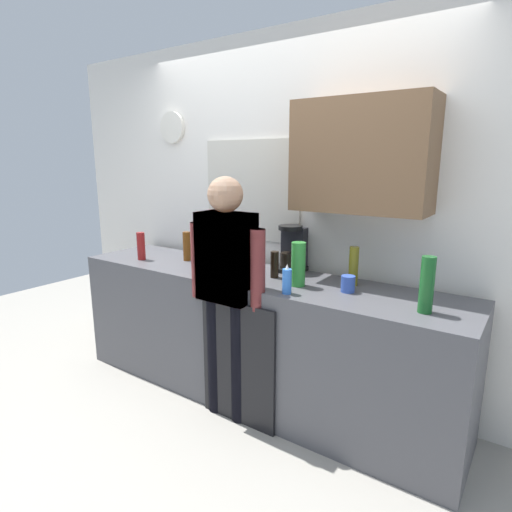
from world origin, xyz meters
TOP-DOWN VIEW (x-y plane):
  - ground_plane at (0.00, 0.00)m, footprint 8.00×8.00m
  - kitchen_counter at (0.00, 0.30)m, footprint 2.89×0.64m
  - dishwasher_panel at (0.11, -0.03)m, footprint 0.56×0.02m
  - back_wall_assembly at (0.08, 0.70)m, footprint 4.49×0.42m
  - coffee_maker at (0.15, 0.56)m, footprint 0.20×0.20m
  - bottle_red_vinegar at (-1.01, 0.17)m, footprint 0.06×0.06m
  - bottle_clear_soda at (0.38, 0.25)m, footprint 0.09×0.09m
  - bottle_amber_beer at (-0.68, 0.36)m, footprint 0.06×0.06m
  - bottle_green_wine at (1.16, 0.20)m, footprint 0.07×0.07m
  - bottle_dark_sauce at (0.15, 0.33)m, footprint 0.06×0.06m
  - bottle_olive_oil at (0.66, 0.45)m, footprint 0.06×0.06m
  - cup_blue_mug at (0.69, 0.30)m, footprint 0.08×0.08m
  - mixing_bowl at (-0.34, 0.27)m, footprint 0.22×0.22m
  - dish_soap at (0.40, 0.07)m, footprint 0.06×0.06m
  - person_at_sink at (0.00, 0.00)m, footprint 0.57×0.22m
  - person_guest at (0.00, 0.00)m, footprint 0.57×0.22m

SIDE VIEW (x-z plane):
  - ground_plane at x=0.00m, z-range 0.00..0.00m
  - dishwasher_panel at x=0.11m, z-range 0.00..0.82m
  - kitchen_counter at x=0.00m, z-range 0.00..0.92m
  - person_at_sink at x=0.00m, z-range 0.15..1.75m
  - person_guest at x=0.00m, z-range 0.15..1.75m
  - mixing_bowl at x=-0.34m, z-range 0.92..1.00m
  - cup_blue_mug at x=0.69m, z-range 0.92..1.02m
  - dish_soap at x=0.40m, z-range 0.90..1.08m
  - bottle_dark_sauce at x=0.15m, z-range 0.92..1.10m
  - bottle_red_vinegar at x=-1.01m, z-range 0.92..1.14m
  - bottle_amber_beer at x=-0.68m, z-range 0.92..1.15m
  - bottle_olive_oil at x=0.66m, z-range 0.92..1.17m
  - bottle_clear_soda at x=0.38m, z-range 0.92..1.20m
  - coffee_maker at x=0.15m, z-range 0.90..1.23m
  - bottle_green_wine at x=1.16m, z-range 0.92..1.22m
  - back_wall_assembly at x=0.08m, z-range 0.06..2.66m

